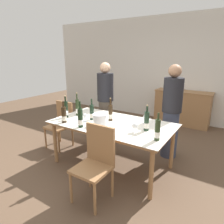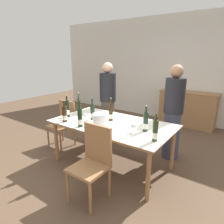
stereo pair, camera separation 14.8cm
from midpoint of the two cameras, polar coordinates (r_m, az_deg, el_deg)
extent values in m
plane|color=brown|center=(3.49, 1.25, -14.75)|extent=(12.00, 12.00, 0.00)
cube|color=silver|center=(5.76, 18.89, 11.38)|extent=(8.00, 0.10, 2.80)
cube|color=#996B42|center=(5.52, 21.39, 0.76)|extent=(1.36, 0.44, 0.87)
cube|color=#996B42|center=(5.43, 21.87, 5.30)|extent=(1.40, 0.46, 0.02)
cylinder|color=#996B42|center=(3.57, -14.45, -8.22)|extent=(0.06, 0.06, 0.70)
cylinder|color=#996B42|center=(2.63, 11.98, -17.47)|extent=(0.06, 0.06, 0.70)
cylinder|color=#996B42|center=(4.13, -5.20, -4.35)|extent=(0.06, 0.06, 0.70)
cylinder|color=#996B42|center=(3.36, 18.16, -10.17)|extent=(0.06, 0.06, 0.70)
cube|color=#996B42|center=(3.18, 1.33, -3.54)|extent=(1.89, 1.03, 0.04)
cube|color=white|center=(3.18, 1.34, -3.18)|extent=(1.92, 1.06, 0.01)
cylinder|color=silver|center=(3.06, -2.17, -2.13)|extent=(0.22, 0.22, 0.17)
cylinder|color=silver|center=(3.04, -2.18, -0.68)|extent=(0.23, 0.23, 0.01)
cylinder|color=#332314|center=(3.25, 0.98, -0.25)|extent=(0.07, 0.07, 0.26)
cylinder|color=silver|center=(3.27, 0.97, -1.22)|extent=(0.07, 0.07, 0.07)
cylinder|color=#332314|center=(3.20, 0.99, 2.88)|extent=(0.03, 0.03, 0.10)
cylinder|color=tan|center=(3.19, 1.00, 3.92)|extent=(0.02, 0.02, 0.02)
cylinder|color=#1E3323|center=(3.32, -4.33, -0.01)|extent=(0.07, 0.07, 0.25)
cylinder|color=silver|center=(3.34, -4.31, -0.92)|extent=(0.07, 0.07, 0.07)
cylinder|color=#1E3323|center=(3.28, -4.39, 2.96)|extent=(0.03, 0.03, 0.10)
cylinder|color=#332314|center=(3.27, -12.12, -0.59)|extent=(0.08, 0.08, 0.26)
cylinder|color=silver|center=(3.28, -12.07, -1.53)|extent=(0.08, 0.08, 0.07)
cylinder|color=#332314|center=(3.22, -12.30, 2.35)|extent=(0.03, 0.03, 0.09)
cylinder|color=#28381E|center=(2.55, 13.87, -5.26)|extent=(0.07, 0.07, 0.27)
cylinder|color=white|center=(2.58, 13.79, -6.51)|extent=(0.07, 0.07, 0.08)
cylinder|color=#28381E|center=(2.50, 14.15, -1.40)|extent=(0.03, 0.03, 0.09)
cylinder|color=#1E3323|center=(2.85, 11.06, -2.79)|extent=(0.07, 0.07, 0.28)
cylinder|color=white|center=(2.87, 10.99, -3.94)|extent=(0.07, 0.07, 0.08)
cylinder|color=#1E3323|center=(2.80, 11.25, 0.71)|extent=(0.03, 0.03, 0.09)
cylinder|color=tan|center=(2.78, 11.31, 1.71)|extent=(0.02, 0.02, 0.02)
cylinder|color=black|center=(3.53, -11.49, 0.92)|extent=(0.07, 0.07, 0.28)
cylinder|color=white|center=(3.55, -11.43, -0.04)|extent=(0.07, 0.07, 0.08)
cylinder|color=black|center=(3.49, -11.65, 3.82)|extent=(0.03, 0.03, 0.09)
cylinder|color=tan|center=(3.48, -11.70, 4.64)|extent=(0.02, 0.02, 0.02)
cylinder|color=black|center=(3.00, -7.74, -1.60)|extent=(0.07, 0.07, 0.28)
cylinder|color=white|center=(3.02, -7.69, -2.73)|extent=(0.08, 0.08, 0.08)
cylinder|color=black|center=(2.95, -7.88, 2.05)|extent=(0.03, 0.03, 0.11)
cylinder|color=#28381E|center=(3.60, -8.29, 1.41)|extent=(0.06, 0.06, 0.29)
cylinder|color=white|center=(3.62, -8.25, 0.45)|extent=(0.07, 0.07, 0.08)
cylinder|color=#28381E|center=(3.56, -8.41, 4.48)|extent=(0.02, 0.02, 0.11)
cylinder|color=tan|center=(3.54, -8.45, 5.45)|extent=(0.02, 0.02, 0.02)
cylinder|color=white|center=(3.15, 10.83, -3.54)|extent=(0.07, 0.07, 0.00)
cylinder|color=white|center=(3.14, 10.87, -2.87)|extent=(0.01, 0.01, 0.07)
sphere|color=white|center=(3.12, 10.93, -1.71)|extent=(0.09, 0.09, 0.09)
cylinder|color=white|center=(2.82, 7.63, -5.80)|extent=(0.07, 0.07, 0.00)
cylinder|color=white|center=(2.80, 7.66, -5.18)|extent=(0.01, 0.01, 0.06)
sphere|color=white|center=(2.78, 7.71, -4.02)|extent=(0.09, 0.09, 0.09)
cylinder|color=white|center=(3.43, -11.50, -1.93)|extent=(0.06, 0.06, 0.00)
cylinder|color=white|center=(3.42, -11.54, -1.21)|extent=(0.01, 0.01, 0.08)
sphere|color=white|center=(3.40, -11.61, -0.08)|extent=(0.08, 0.08, 0.08)
cylinder|color=white|center=(3.26, -6.35, -2.66)|extent=(0.06, 0.06, 0.00)
cylinder|color=white|center=(3.25, -6.37, -2.02)|extent=(0.01, 0.01, 0.07)
sphere|color=white|center=(3.23, -6.41, -0.98)|extent=(0.07, 0.07, 0.07)
cylinder|color=#996B42|center=(2.69, -10.88, -20.24)|extent=(0.03, 0.03, 0.42)
cylinder|color=#996B42|center=(2.48, -4.42, -23.50)|extent=(0.03, 0.03, 0.42)
cylinder|color=#996B42|center=(2.91, -5.39, -16.95)|extent=(0.03, 0.03, 0.42)
cylinder|color=#996B42|center=(2.72, 0.89, -19.50)|extent=(0.03, 0.03, 0.42)
cube|color=#996B42|center=(2.56, -5.08, -15.84)|extent=(0.42, 0.42, 0.04)
cube|color=#996B42|center=(2.57, -2.41, -8.98)|extent=(0.42, 0.04, 0.50)
cylinder|color=#996B42|center=(4.19, -16.82, -6.86)|extent=(0.03, 0.03, 0.41)
cylinder|color=#996B42|center=(3.92, -13.45, -8.22)|extent=(0.03, 0.03, 0.41)
cylinder|color=#996B42|center=(4.40, -13.02, -5.43)|extent=(0.03, 0.03, 0.41)
cylinder|color=#996B42|center=(4.15, -9.59, -6.60)|extent=(0.03, 0.03, 0.41)
cube|color=#996B42|center=(4.08, -13.42, -3.83)|extent=(0.42, 0.42, 0.04)
cube|color=#996B42|center=(4.13, -11.65, 0.05)|extent=(0.42, 0.04, 0.45)
cylinder|color=#51473D|center=(4.23, -0.17, -2.53)|extent=(0.28, 0.28, 0.88)
cylinder|color=black|center=(4.06, -0.18, 7.11)|extent=(0.33, 0.33, 0.56)
sphere|color=#DBAD89|center=(4.02, -0.18, 12.53)|extent=(0.21, 0.21, 0.21)
cylinder|color=#383F56|center=(3.72, 17.66, -6.35)|extent=(0.28, 0.28, 0.84)
cylinder|color=black|center=(3.52, 18.64, 4.46)|extent=(0.33, 0.33, 0.58)
sphere|color=#A37556|center=(3.46, 19.24, 10.95)|extent=(0.22, 0.22, 0.22)
camera|label=1|loc=(0.07, -88.64, 0.39)|focal=32.00mm
camera|label=2|loc=(0.07, 91.36, -0.39)|focal=32.00mm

